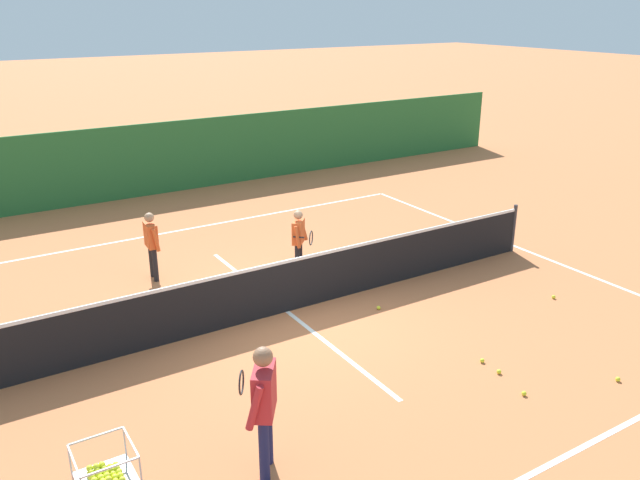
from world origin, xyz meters
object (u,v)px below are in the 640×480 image
object	(u,v)px
tennis_ball_0	(618,379)
tennis_ball_4	(379,308)
tennis_ball_5	(482,361)
instructor	(264,399)
student_0	(151,240)
tennis_ball_1	(524,393)
student_1	(299,236)
tennis_ball_2	(499,372)
tennis_ball_3	(554,297)
ball_cart	(104,476)
tennis_net	(287,285)

from	to	relation	value
tennis_ball_0	tennis_ball_4	xyz separation A→B (m)	(-1.53, 3.65, 0.00)
tennis_ball_5	instructor	bearing A→B (deg)	-173.88
student_0	tennis_ball_4	distance (m)	4.56
tennis_ball_4	tennis_ball_1	bearing A→B (deg)	-87.96
tennis_ball_1	tennis_ball_5	size ratio (longest dim) A/B	1.00
student_1	tennis_ball_1	xyz separation A→B (m)	(0.48, -5.35, -0.76)
tennis_ball_2	tennis_ball_4	xyz separation A→B (m)	(-0.24, 2.62, 0.00)
tennis_ball_0	tennis_ball_1	xyz separation A→B (m)	(-1.42, 0.46, 0.00)
student_0	tennis_ball_2	bearing A→B (deg)	-62.36
student_1	tennis_ball_4	distance (m)	2.31
student_0	tennis_ball_0	xyz separation A→B (m)	(4.45, -7.06, -0.78)
tennis_ball_0	tennis_ball_5	distance (m)	1.89
tennis_ball_1	tennis_ball_4	distance (m)	3.20
student_0	student_1	bearing A→B (deg)	-26.30
tennis_ball_5	tennis_ball_3	bearing A→B (deg)	18.85
student_1	ball_cart	bearing A→B (deg)	-136.75
tennis_ball_0	tennis_ball_4	size ratio (longest dim) A/B	1.00
instructor	tennis_ball_2	xyz separation A→B (m)	(3.84, 0.06, -0.94)
tennis_net	tennis_ball_1	bearing A→B (deg)	-69.00
tennis_ball_3	tennis_ball_5	world-z (taller)	same
instructor	ball_cart	bearing A→B (deg)	175.21
student_0	ball_cart	world-z (taller)	student_0
instructor	tennis_net	bearing A→B (deg)	57.61
student_0	tennis_ball_2	xyz separation A→B (m)	(3.16, -6.03, -0.78)
tennis_net	ball_cart	xyz separation A→B (m)	(-3.93, -3.31, 0.09)
tennis_ball_2	tennis_ball_4	bearing A→B (deg)	95.19
student_0	tennis_ball_2	size ratio (longest dim) A/B	19.96
tennis_ball_0	student_0	bearing A→B (deg)	122.22
ball_cart	tennis_ball_2	bearing A→B (deg)	-0.89
tennis_net	student_0	size ratio (longest dim) A/B	8.30
tennis_ball_4	tennis_ball_5	world-z (taller)	same
tennis_ball_1	tennis_ball_4	world-z (taller)	same
tennis_ball_5	tennis_ball_4	bearing A→B (deg)	96.47
instructor	student_0	world-z (taller)	instructor
ball_cart	tennis_ball_0	distance (m)	6.99
student_0	student_1	distance (m)	2.84
student_0	tennis_net	bearing A→B (deg)	-60.19
student_0	tennis_ball_1	world-z (taller)	student_0
ball_cart	tennis_ball_3	world-z (taller)	ball_cart
tennis_ball_0	tennis_net	bearing A→B (deg)	123.59
tennis_ball_3	tennis_ball_4	distance (m)	3.28
tennis_ball_0	ball_cart	bearing A→B (deg)	170.72
student_1	tennis_ball_4	xyz separation A→B (m)	(0.37, -2.15, -0.76)
tennis_ball_3	tennis_ball_4	world-z (taller)	same
tennis_net	tennis_ball_2	world-z (taller)	tennis_net
instructor	student_0	xyz separation A→B (m)	(0.69, 6.08, -0.16)
ball_cart	tennis_ball_1	size ratio (longest dim) A/B	13.22
tennis_net	tennis_ball_0	bearing A→B (deg)	-56.41
tennis_ball_2	ball_cart	bearing A→B (deg)	179.11
student_0	tennis_ball_5	distance (m)	6.55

